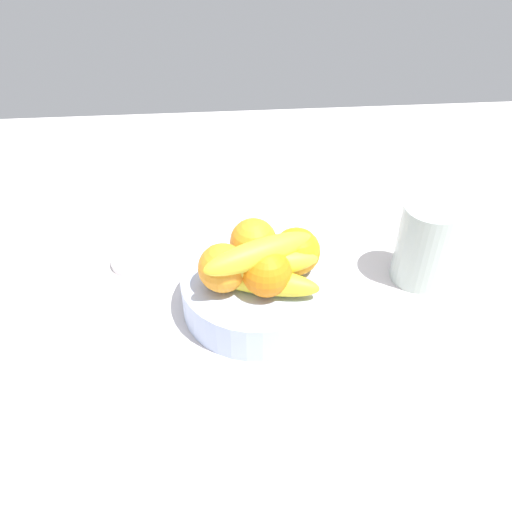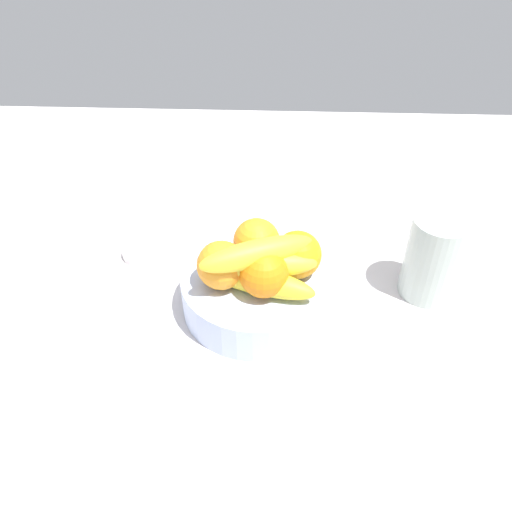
% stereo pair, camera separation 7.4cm
% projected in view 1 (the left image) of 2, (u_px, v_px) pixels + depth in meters
% --- Properties ---
extents(ground_plane, '(1.80, 1.40, 0.03)m').
position_uv_depth(ground_plane, '(249.00, 300.00, 0.88)').
color(ground_plane, silver).
extents(fruit_bowl, '(0.23, 0.23, 0.06)m').
position_uv_depth(fruit_bowl, '(256.00, 291.00, 0.83)').
color(fruit_bowl, '#B0C1E7').
rests_on(fruit_bowl, ground_plane).
extents(orange_front_left, '(0.07, 0.07, 0.07)m').
position_uv_depth(orange_front_left, '(253.00, 241.00, 0.81)').
color(orange_front_left, orange).
rests_on(orange_front_left, fruit_bowl).
extents(orange_front_right, '(0.07, 0.07, 0.07)m').
position_uv_depth(orange_front_right, '(223.00, 268.00, 0.77)').
color(orange_front_right, orange).
rests_on(orange_front_right, fruit_bowl).
extents(orange_center, '(0.07, 0.07, 0.07)m').
position_uv_depth(orange_center, '(267.00, 272.00, 0.76)').
color(orange_center, orange).
rests_on(orange_center, fruit_bowl).
extents(orange_back_left, '(0.07, 0.07, 0.07)m').
position_uv_depth(orange_back_left, '(296.00, 251.00, 0.79)').
color(orange_back_left, orange).
rests_on(orange_back_left, fruit_bowl).
extents(banana_bunch, '(0.18, 0.10, 0.08)m').
position_uv_depth(banana_bunch, '(260.00, 266.00, 0.76)').
color(banana_bunch, yellow).
rests_on(banana_bunch, fruit_bowl).
extents(thermos_tumbler, '(0.09, 0.09, 0.14)m').
position_uv_depth(thermos_tumbler, '(424.00, 244.00, 0.85)').
color(thermos_tumbler, '#ADBBB2').
rests_on(thermos_tumbler, ground_plane).
extents(jar_lid, '(0.08, 0.08, 0.01)m').
position_uv_depth(jar_lid, '(133.00, 261.00, 0.92)').
color(jar_lid, silver).
rests_on(jar_lid, ground_plane).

